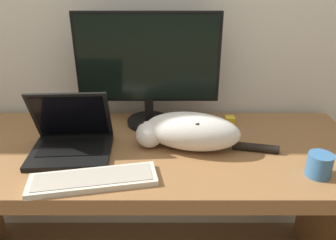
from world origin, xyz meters
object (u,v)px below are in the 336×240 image
Objects in this scene: monitor at (147,67)px; cat at (188,131)px; coffee_mug at (318,165)px; laptop at (70,140)px; external_keyboard at (92,180)px.

cat is at bearing -54.07° from monitor.
monitor is 7.34× the size of coffee_mug.
laptop is (-0.29, -0.26, -0.22)m from monitor.
cat is (0.17, -0.23, -0.20)m from monitor.
monitor is 0.56m from external_keyboard.
monitor reaches higher than laptop.
laptop is at bearing 169.41° from coffee_mug.
monitor is at bearing 37.85° from laptop.
monitor is 1.41× the size of external_keyboard.
cat is at bearing -0.44° from laptop.
laptop is at bearing -138.71° from monitor.
laptop reaches higher than cat.
external_keyboard is (-0.17, -0.47, -0.26)m from monitor.
laptop is 0.46m from cat.
monitor is 1.96× the size of laptop.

